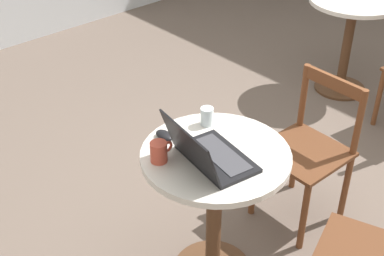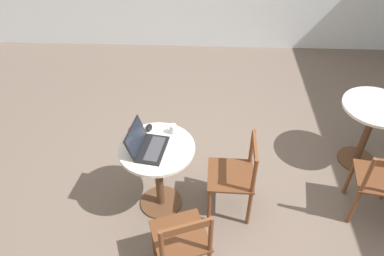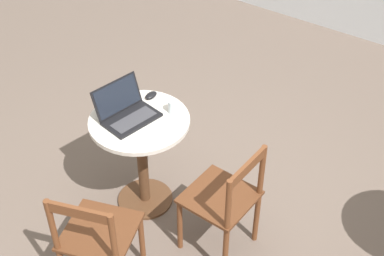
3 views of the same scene
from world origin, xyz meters
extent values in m
plane|color=#66564C|center=(0.00, 0.00, 0.00)|extent=(16.00, 16.00, 0.00)
cylinder|color=#51331E|center=(-0.58, -0.03, 0.01)|extent=(0.40, 0.40, 0.02)
cylinder|color=#51331E|center=(-0.58, -0.03, 0.37)|extent=(0.07, 0.07, 0.71)
cylinder|color=silver|center=(-0.58, -0.03, 0.74)|extent=(0.67, 0.67, 0.03)
cylinder|color=#51331E|center=(1.52, 0.65, 0.01)|extent=(0.40, 0.40, 0.02)
cylinder|color=#51331E|center=(1.52, 0.65, 0.37)|extent=(0.07, 0.07, 0.71)
cylinder|color=silver|center=(1.52, 0.65, 0.74)|extent=(0.67, 0.67, 0.03)
cylinder|color=brown|center=(-0.11, -0.22, 0.22)|extent=(0.04, 0.04, 0.44)
cylinder|color=brown|center=(-0.10, 0.14, 0.22)|extent=(0.04, 0.04, 0.44)
cylinder|color=brown|center=(0.25, -0.23, 0.22)|extent=(0.04, 0.04, 0.44)
cylinder|color=brown|center=(0.26, 0.13, 0.22)|extent=(0.04, 0.04, 0.44)
cube|color=#562F1A|center=(0.07, -0.05, 0.45)|extent=(0.42, 0.42, 0.02)
cylinder|color=brown|center=(0.25, -0.23, 0.65)|extent=(0.04, 0.04, 0.38)
cylinder|color=brown|center=(0.26, 0.13, 0.65)|extent=(0.04, 0.04, 0.38)
cube|color=brown|center=(0.25, -0.05, 0.80)|extent=(0.03, 0.39, 0.07)
cylinder|color=brown|center=(-0.57, -0.58, 0.22)|extent=(0.04, 0.04, 0.44)
cylinder|color=brown|center=(-0.23, -0.46, 0.22)|extent=(0.04, 0.04, 0.44)
cube|color=#562F1A|center=(-0.34, -0.69, 0.45)|extent=(0.53, 0.53, 0.02)
cylinder|color=brown|center=(-0.45, -0.92, 0.65)|extent=(0.04, 0.04, 0.38)
cylinder|color=brown|center=(-0.11, -0.80, 0.65)|extent=(0.04, 0.04, 0.38)
cube|color=brown|center=(-0.28, -0.86, 0.80)|extent=(0.38, 0.16, 0.07)
cylinder|color=brown|center=(1.26, 0.18, 0.22)|extent=(0.04, 0.04, 0.44)
cylinder|color=brown|center=(1.20, -0.18, 0.22)|extent=(0.04, 0.04, 0.44)
cube|color=#562F1A|center=(1.40, -0.03, 0.45)|extent=(0.47, 0.47, 0.02)
cylinder|color=brown|center=(1.20, -0.18, 0.65)|extent=(0.04, 0.04, 0.38)
cube|color=black|center=(-0.61, -0.07, 0.77)|extent=(0.27, 0.38, 0.02)
cube|color=#38383D|center=(-0.59, -0.07, 0.78)|extent=(0.16, 0.32, 0.00)
cube|color=black|center=(-0.75, -0.04, 0.88)|extent=(0.13, 0.36, 0.20)
cube|color=black|center=(-0.74, -0.04, 0.88)|extent=(0.11, 0.33, 0.18)
ellipsoid|color=black|center=(-0.67, 0.21, 0.77)|extent=(0.06, 0.10, 0.03)
cylinder|color=#C64C38|center=(-0.80, 0.09, 0.80)|extent=(0.07, 0.07, 0.09)
torus|color=#C64C38|center=(-0.75, 0.09, 0.81)|extent=(0.05, 0.01, 0.05)
cylinder|color=silver|center=(-0.45, 0.16, 0.80)|extent=(0.06, 0.06, 0.09)
camera|label=1|loc=(-1.92, -1.35, 2.14)|focal=50.00mm
camera|label=2|loc=(-0.18, -2.35, 2.96)|focal=35.00mm
camera|label=3|loc=(1.31, -2.04, 2.90)|focal=50.00mm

